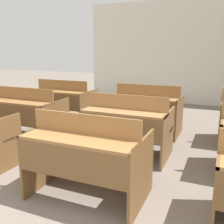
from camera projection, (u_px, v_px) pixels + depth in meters
name	position (u px, v px, depth m)	size (l,w,h in m)	color
wall_back	(185.00, 53.00, 7.45)	(5.82, 0.06, 2.93)	white
bench_front_center	(87.00, 155.00, 2.74)	(1.20, 0.78, 0.93)	brown
bench_second_left	(27.00, 113.00, 4.56)	(1.20, 0.78, 0.93)	brown
bench_second_center	(127.00, 125.00, 3.85)	(1.20, 0.78, 0.93)	brown
bench_third_left	(64.00, 101.00, 5.63)	(1.20, 0.78, 0.93)	brown
bench_third_center	(147.00, 109.00, 4.92)	(1.20, 0.78, 0.93)	brown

